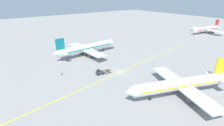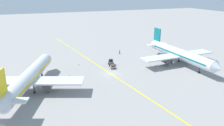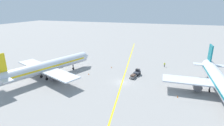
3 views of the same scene
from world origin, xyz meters
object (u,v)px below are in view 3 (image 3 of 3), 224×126
baggage_cart_trailing (133,76)px  airplane_adjacent_stand (47,67)px  baggage_tug_dark (137,72)px  traffic_cone_mid_apron (89,74)px  traffic_cone_by_wingtip (111,67)px  ground_crew_worker (165,64)px  traffic_cone_near_nose (178,96)px  airplane_at_gate (220,82)px

baggage_cart_trailing → airplane_adjacent_stand: bearing=17.3°
baggage_tug_dark → traffic_cone_mid_apron: 16.40m
baggage_cart_trailing → traffic_cone_by_wingtip: 12.16m
airplane_adjacent_stand → traffic_cone_mid_apron: size_ratio=62.09×
airplane_adjacent_stand → baggage_cart_trailing: 27.68m
baggage_tug_dark → baggage_cart_trailing: size_ratio=1.15×
ground_crew_worker → traffic_cone_near_nose: ground_crew_worker is taller
traffic_cone_mid_apron → traffic_cone_by_wingtip: size_ratio=1.00×
traffic_cone_by_wingtip → airplane_adjacent_stand: bearing=43.1°
baggage_cart_trailing → traffic_cone_by_wingtip: size_ratio=5.17×
airplane_adjacent_stand → traffic_cone_by_wingtip: airplane_adjacent_stand is taller
ground_crew_worker → baggage_cart_trailing: bearing=58.9°
traffic_cone_mid_apron → airplane_adjacent_stand: bearing=29.1°
ground_crew_worker → baggage_tug_dark: bearing=54.7°
airplane_adjacent_stand → ground_crew_worker: airplane_adjacent_stand is taller
traffic_cone_near_nose → traffic_cone_by_wingtip: (23.21, -16.01, 0.00)m
airplane_adjacent_stand → baggage_tug_dark: (-26.99, -11.42, -2.81)m
baggage_tug_dark → ground_crew_worker: baggage_tug_dark is taller
airplane_at_gate → traffic_cone_by_wingtip: bearing=-19.3°
airplane_at_gate → traffic_cone_by_wingtip: size_ratio=64.54×
airplane_adjacent_stand → traffic_cone_by_wingtip: size_ratio=62.09×
airplane_at_gate → traffic_cone_near_nose: (9.84, 4.46, -3.43)m
airplane_adjacent_stand → baggage_tug_dark: 29.44m
baggage_cart_trailing → traffic_cone_near_nose: bearing=146.8°
baggage_cart_trailing → airplane_at_gate: bearing=169.4°
traffic_cone_mid_apron → traffic_cone_near_nose: bearing=166.2°
airplane_at_gate → traffic_cone_mid_apron: (38.15, -2.48, -3.43)m
baggage_cart_trailing → traffic_cone_near_nose: baggage_cart_trailing is taller
airplane_adjacent_stand → baggage_cart_trailing: size_ratio=12.02×
baggage_cart_trailing → traffic_cone_mid_apron: (14.87, 1.85, -0.49)m
ground_crew_worker → traffic_cone_near_nose: size_ratio=3.05×
baggage_tug_dark → traffic_cone_mid_apron: bearing=18.0°
airplane_adjacent_stand → traffic_cone_by_wingtip: bearing=-136.9°
traffic_cone_by_wingtip → traffic_cone_mid_apron: bearing=60.7°
airplane_at_gate → baggage_tug_dark: (22.56, -7.56, -2.81)m
ground_crew_worker → traffic_cone_mid_apron: 29.35m
airplane_adjacent_stand → traffic_cone_by_wingtip: (-16.50, -15.41, -3.43)m
airplane_adjacent_stand → baggage_cart_trailing: (-26.27, -8.20, -2.95)m
traffic_cone_mid_apron → traffic_cone_by_wingtip: bearing=-119.3°
airplane_at_gate → baggage_cart_trailing: size_ratio=12.49×
baggage_cart_trailing → ground_crew_worker: size_ratio=1.69×
traffic_cone_by_wingtip → traffic_cone_near_nose: bearing=145.4°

